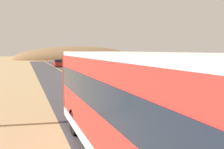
# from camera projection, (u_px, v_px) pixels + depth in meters

# --- Properties ---
(ground_plane) EXTENTS (240.00, 240.00, 0.00)m
(ground_plane) POSITION_uv_depth(u_px,v_px,m) (185.00, 140.00, 7.75)
(ground_plane) COLOR tan
(road_surface) EXTENTS (8.00, 120.00, 0.02)m
(road_surface) POSITION_uv_depth(u_px,v_px,m) (185.00, 140.00, 7.74)
(road_surface) COLOR #423F44
(road_surface) RESTS_ON ground
(road_centre_line) EXTENTS (0.16, 117.60, 0.00)m
(road_centre_line) POSITION_uv_depth(u_px,v_px,m) (185.00, 140.00, 7.74)
(road_centre_line) COLOR #D8CC4C
(road_centre_line) RESTS_ON road_surface
(livestock_truck) EXTENTS (2.53, 9.70, 3.02)m
(livestock_truck) POSITION_uv_depth(u_px,v_px,m) (93.00, 63.00, 24.92)
(livestock_truck) COLOR silver
(livestock_truck) RESTS_ON road_surface
(bus) EXTENTS (2.54, 10.00, 3.21)m
(bus) POSITION_uv_depth(u_px,v_px,m) (144.00, 110.00, 5.50)
(bus) COLOR red
(bus) RESTS_ON road_surface
(car_far) EXTENTS (1.80, 4.40, 1.46)m
(car_far) POSITION_uv_depth(u_px,v_px,m) (58.00, 63.00, 42.17)
(car_far) COLOR #B2261E
(car_far) RESTS_ON road_surface
(distant_hill) EXTENTS (45.45, 19.85, 9.41)m
(distant_hill) POSITION_uv_depth(u_px,v_px,m) (78.00, 59.00, 79.04)
(distant_hill) COLOR olive
(distant_hill) RESTS_ON ground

